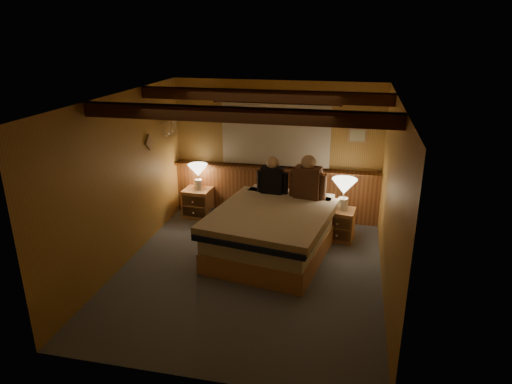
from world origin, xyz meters
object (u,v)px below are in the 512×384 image
(bed, at_px, (273,231))
(lamp_left, at_px, (198,172))
(duffel_bag, at_px, (223,218))
(nightstand_right, at_px, (339,224))
(person_right, at_px, (308,180))
(lamp_right, at_px, (344,188))
(person_left, at_px, (273,178))
(nightstand_left, at_px, (198,203))

(bed, distance_m, lamp_left, 1.99)
(duffel_bag, bearing_deg, nightstand_right, -6.21)
(bed, relative_size, duffel_bag, 5.00)
(person_right, bearing_deg, lamp_right, 21.22)
(bed, xyz_separation_m, lamp_right, (0.98, 0.73, 0.49))
(duffel_bag, bearing_deg, lamp_left, 143.30)
(bed, height_order, duffel_bag, bed)
(bed, bearing_deg, person_left, 111.52)
(person_left, relative_size, person_right, 0.87)
(bed, relative_size, nightstand_left, 4.49)
(person_left, bearing_deg, nightstand_left, 167.82)
(bed, height_order, nightstand_right, bed)
(lamp_left, relative_size, person_left, 0.72)
(nightstand_right, height_order, person_left, person_left)
(lamp_left, relative_size, lamp_right, 0.88)
(bed, xyz_separation_m, lamp_left, (-1.56, 1.15, 0.46))
(lamp_right, distance_m, person_right, 0.58)
(person_left, bearing_deg, nightstand_right, 3.48)
(lamp_left, distance_m, lamp_right, 2.57)
(nightstand_left, height_order, nightstand_right, nightstand_left)
(bed, distance_m, nightstand_left, 1.94)
(nightstand_left, xyz_separation_m, lamp_left, (0.02, 0.03, 0.57))
(nightstand_right, distance_m, person_right, 0.91)
(nightstand_left, height_order, person_right, person_right)
(lamp_right, bearing_deg, lamp_left, 170.57)
(bed, relative_size, nightstand_right, 4.61)
(bed, bearing_deg, nightstand_right, 47.16)
(bed, bearing_deg, lamp_right, 46.55)
(nightstand_left, distance_m, duffel_bag, 0.66)
(nightstand_right, relative_size, duffel_bag, 1.08)
(person_left, height_order, person_right, person_right)
(nightstand_right, xyz_separation_m, person_left, (-1.09, 0.00, 0.70))
(nightstand_left, distance_m, nightstand_right, 2.55)
(lamp_left, xyz_separation_m, lamp_right, (2.54, -0.42, 0.03))
(nightstand_left, relative_size, duffel_bag, 1.12)
(nightstand_right, bearing_deg, lamp_left, 176.88)
(bed, relative_size, lamp_right, 4.52)
(nightstand_left, height_order, duffel_bag, nightstand_left)
(nightstand_right, bearing_deg, nightstand_left, 177.63)
(bed, xyz_separation_m, nightstand_right, (0.94, 0.72, -0.12))
(lamp_right, bearing_deg, nightstand_right, -161.98)
(bed, xyz_separation_m, duffel_bag, (-1.01, 0.80, -0.23))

